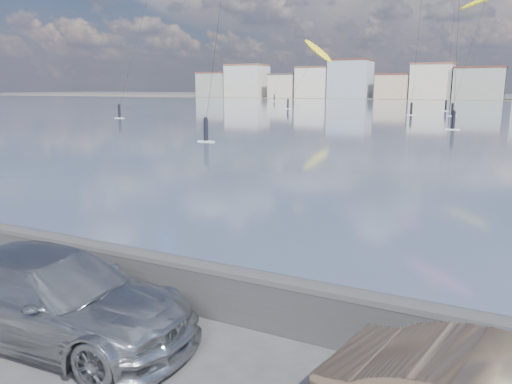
# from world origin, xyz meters

# --- Properties ---
(ground) EXTENTS (700.00, 700.00, 0.00)m
(ground) POSITION_xyz_m (0.00, 0.00, 0.00)
(ground) COLOR #333335
(ground) RESTS_ON ground
(bay_water) EXTENTS (500.00, 177.00, 0.00)m
(bay_water) POSITION_xyz_m (0.00, 91.50, 0.01)
(bay_water) COLOR #3B4A68
(bay_water) RESTS_ON ground
(far_shore_strip) EXTENTS (500.00, 60.00, 0.00)m
(far_shore_strip) POSITION_xyz_m (0.00, 200.00, 0.01)
(far_shore_strip) COLOR #4C473D
(far_shore_strip) RESTS_ON ground
(seawall) EXTENTS (400.00, 0.36, 1.08)m
(seawall) POSITION_xyz_m (0.00, 2.70, 0.58)
(seawall) COLOR #28282B
(seawall) RESTS_ON ground
(far_buildings) EXTENTS (240.79, 13.26, 14.60)m
(far_buildings) POSITION_xyz_m (1.31, 186.00, 6.03)
(far_buildings) COLOR gray
(far_buildings) RESTS_ON ground
(car_silver) EXTENTS (5.42, 2.51, 1.53)m
(car_silver) POSITION_xyz_m (-1.24, 0.72, 0.77)
(car_silver) COLOR #A2A4A8
(car_silver) RESTS_ON ground
(kitesurfer_3) EXTENTS (8.63, 17.44, 15.06)m
(kitesurfer_3) POSITION_xyz_m (-34.00, 102.00, 11.90)
(kitesurfer_3) COLOR yellow
(kitesurfer_3) RESTS_ON ground
(kitesurfer_9) EXTENTS (8.82, 16.56, 20.73)m
(kitesurfer_9) POSITION_xyz_m (-0.35, 89.48, 18.28)
(kitesurfer_9) COLOR yellow
(kitesurfer_9) RESTS_ON ground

